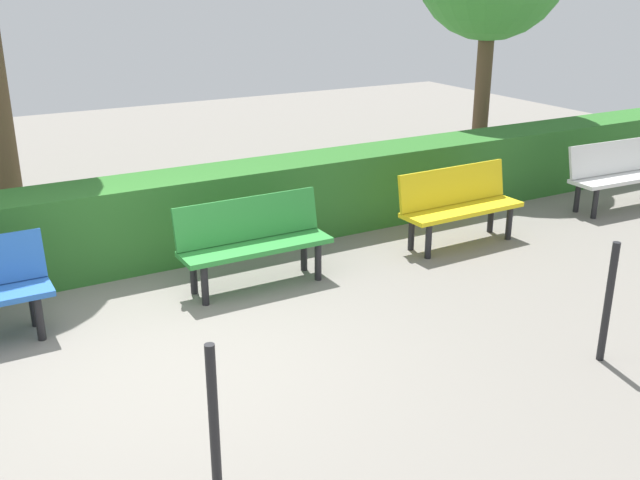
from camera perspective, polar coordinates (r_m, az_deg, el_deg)
The scene contains 7 objects.
ground_plane at distance 6.10m, azimuth -12.46°, elevation -8.89°, with size 23.44×23.44×0.00m, color gray.
bench_white at distance 10.31m, azimuth 22.32°, elevation 4.96°, with size 1.56×0.54×0.86m.
bench_yellow at distance 8.39m, azimuth 10.75°, elevation 2.90°, with size 1.49×0.49×0.86m.
bench_green at distance 7.14m, azimuth -5.25°, elevation 0.14°, with size 1.50×0.47×0.86m.
hedge_row at distance 8.09m, azimuth -9.05°, elevation 2.15°, with size 19.44×0.70×0.90m, color #2D6B28.
railing_post_mid at distance 6.13m, azimuth 21.55°, elevation -4.56°, with size 0.06×0.06×1.00m, color black.
railing_post_far at distance 4.33m, azimuth -8.28°, elevation -13.90°, with size 0.06×0.06×1.00m, color black.
Camera 1 is at (1.43, 5.17, 2.91)m, focal length 41.03 mm.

